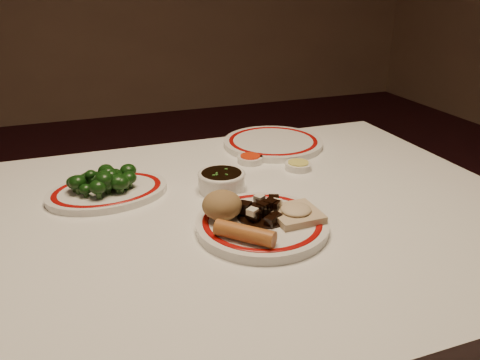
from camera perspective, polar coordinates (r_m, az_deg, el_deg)
name	(u,v)px	position (r m, az deg, el deg)	size (l,w,h in m)	color
dining_table	(235,249)	(0.99, -0.61, -8.45)	(1.20, 0.90, 0.75)	white
main_plate	(262,224)	(0.87, 2.70, -5.38)	(0.26, 0.26, 0.02)	silver
rice_mound	(222,205)	(0.86, -2.21, -3.07)	(0.07, 0.07, 0.05)	olive
spring_roll	(245,233)	(0.80, 0.58, -6.52)	(0.03, 0.03, 0.11)	#B3662C
fried_wonton	(296,213)	(0.88, 6.82, -3.98)	(0.09, 0.09, 0.02)	#C7B18D
stirfry_heap	(263,210)	(0.88, 2.77, -3.70)	(0.10, 0.10, 0.03)	black
broccoli_plate	(108,191)	(1.04, -15.83, -1.36)	(0.27, 0.24, 0.02)	silver
broccoli_pile	(106,179)	(1.02, -15.97, 0.13)	(0.15, 0.11, 0.05)	#23471C
soy_bowl	(222,182)	(1.02, -2.25, -0.20)	(0.10, 0.10, 0.04)	silver
sweet_sour_dish	(250,159)	(1.18, 1.27, 2.56)	(0.06, 0.06, 0.02)	silver
mustard_dish	(298,166)	(1.14, 7.10, 1.74)	(0.06, 0.06, 0.02)	silver
far_plate	(273,143)	(1.30, 4.04, 4.57)	(0.28, 0.28, 0.02)	silver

